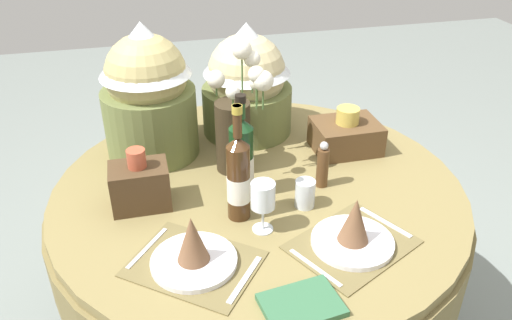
% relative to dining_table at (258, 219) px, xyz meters
% --- Properties ---
extents(dining_table, '(1.43, 1.43, 0.75)m').
position_rel_dining_table_xyz_m(dining_table, '(0.00, 0.00, 0.00)').
color(dining_table, olive).
rests_on(dining_table, ground).
extents(place_setting_left, '(0.43, 0.41, 0.16)m').
position_rel_dining_table_xyz_m(place_setting_left, '(-0.27, -0.34, 0.19)').
color(place_setting_left, brown).
rests_on(place_setting_left, dining_table).
extents(place_setting_right, '(0.42, 0.39, 0.16)m').
position_rel_dining_table_xyz_m(place_setting_right, '(0.19, -0.37, 0.19)').
color(place_setting_right, brown).
rests_on(place_setting_right, dining_table).
extents(flower_vase, '(0.19, 0.22, 0.45)m').
position_rel_dining_table_xyz_m(flower_vase, '(-0.05, 0.13, 0.34)').
color(flower_vase, '#332819').
rests_on(flower_vase, dining_table).
extents(wine_bottle_left, '(0.07, 0.07, 0.38)m').
position_rel_dining_table_xyz_m(wine_bottle_left, '(-0.10, -0.15, 0.29)').
color(wine_bottle_left, '#422814').
rests_on(wine_bottle_left, dining_table).
extents(wine_bottle_centre, '(0.08, 0.08, 0.36)m').
position_rel_dining_table_xyz_m(wine_bottle_centre, '(-0.07, -0.04, 0.29)').
color(wine_bottle_centre, '#143819').
rests_on(wine_bottle_centre, dining_table).
extents(wine_glass_left, '(0.07, 0.07, 0.17)m').
position_rel_dining_table_xyz_m(wine_glass_left, '(-0.05, -0.24, 0.27)').
color(wine_glass_left, silver).
rests_on(wine_glass_left, dining_table).
extents(tumbler_near_right, '(0.07, 0.07, 0.09)m').
position_rel_dining_table_xyz_m(tumbler_near_right, '(0.12, -0.15, 0.19)').
color(tumbler_near_right, silver).
rests_on(tumbler_near_right, dining_table).
extents(pepper_mill, '(0.04, 0.04, 0.17)m').
position_rel_dining_table_xyz_m(pepper_mill, '(0.21, -0.05, 0.22)').
color(pepper_mill, brown).
rests_on(pepper_mill, dining_table).
extents(book_on_table, '(0.21, 0.16, 0.02)m').
position_rel_dining_table_xyz_m(book_on_table, '(-0.03, -0.57, 0.16)').
color(book_on_table, '#336642').
rests_on(book_on_table, dining_table).
extents(gift_tub_back_left, '(0.34, 0.34, 0.50)m').
position_rel_dining_table_xyz_m(gift_tub_back_left, '(-0.33, 0.32, 0.41)').
color(gift_tub_back_left, olive).
rests_on(gift_tub_back_left, dining_table).
extents(gift_tub_back_centre, '(0.36, 0.36, 0.45)m').
position_rel_dining_table_xyz_m(gift_tub_back_centre, '(0.06, 0.41, 0.38)').
color(gift_tub_back_centre, olive).
rests_on(gift_tub_back_centre, dining_table).
extents(woven_basket_side_left, '(0.18, 0.13, 0.20)m').
position_rel_dining_table_xyz_m(woven_basket_side_left, '(-0.39, -0.02, 0.22)').
color(woven_basket_side_left, '#47331E').
rests_on(woven_basket_side_left, dining_table).
extents(woven_basket_side_right, '(0.24, 0.19, 0.17)m').
position_rel_dining_table_xyz_m(woven_basket_side_right, '(0.38, 0.16, 0.21)').
color(woven_basket_side_right, brown).
rests_on(woven_basket_side_right, dining_table).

